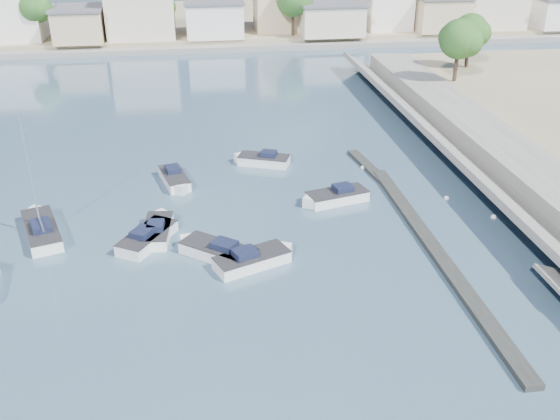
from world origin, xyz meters
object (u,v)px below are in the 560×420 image
(motorboat_d, at_px, (334,197))
(motorboat_e, at_px, (150,236))
(motorboat_f, at_px, (261,160))
(motorboat_g, at_px, (175,180))
(motorboat_b, at_px, (158,230))
(motorboat_c, at_px, (215,251))
(sailboat, at_px, (41,229))
(motorboat_h, at_px, (256,259))

(motorboat_d, relative_size, motorboat_e, 1.05)
(motorboat_f, bearing_deg, motorboat_g, -156.89)
(motorboat_b, height_order, motorboat_f, same)
(motorboat_c, bearing_deg, motorboat_b, 137.59)
(motorboat_d, xyz_separation_m, motorboat_g, (-12.00, 5.04, 0.00))
(motorboat_b, relative_size, motorboat_c, 0.97)
(motorboat_f, distance_m, sailboat, 19.38)
(motorboat_b, bearing_deg, motorboat_h, -37.82)
(motorboat_b, distance_m, motorboat_h, 7.91)
(motorboat_c, distance_m, motorboat_f, 15.61)
(motorboat_f, height_order, motorboat_h, same)
(sailboat, bearing_deg, motorboat_b, -8.89)
(motorboat_c, distance_m, motorboat_g, 12.01)
(motorboat_d, xyz_separation_m, sailboat, (-21.10, -2.00, 0.04))
(motorboat_d, height_order, motorboat_f, same)
(sailboat, bearing_deg, motorboat_g, 37.69)
(motorboat_g, bearing_deg, sailboat, -142.31)
(motorboat_g, xyz_separation_m, sailboat, (-9.11, -7.04, 0.03))
(motorboat_c, height_order, motorboat_h, same)
(motorboat_h, bearing_deg, motorboat_e, 149.62)
(motorboat_g, distance_m, sailboat, 11.51)
(motorboat_c, xyz_separation_m, sailboat, (-11.73, 4.68, 0.03))
(motorboat_c, relative_size, motorboat_f, 1.05)
(motorboat_b, xyz_separation_m, motorboat_g, (1.14, 8.28, 0.00))
(motorboat_h, relative_size, sailboat, 0.59)
(motorboat_g, bearing_deg, motorboat_h, -68.74)
(motorboat_e, height_order, motorboat_h, same)
(motorboat_h, xyz_separation_m, sailboat, (-14.22, 6.10, 0.03))
(motorboat_d, bearing_deg, motorboat_e, -163.12)
(motorboat_e, relative_size, motorboat_h, 0.95)
(motorboat_b, bearing_deg, motorboat_c, -42.41)
(motorboat_h, bearing_deg, motorboat_g, 111.26)
(motorboat_e, bearing_deg, motorboat_c, -30.80)
(sailboat, bearing_deg, motorboat_h, -23.21)
(motorboat_d, bearing_deg, motorboat_c, -144.53)
(motorboat_f, bearing_deg, motorboat_h, -97.94)
(motorboat_b, bearing_deg, motorboat_e, -119.52)
(motorboat_d, xyz_separation_m, motorboat_e, (-13.64, -4.14, 0.00))
(motorboat_d, distance_m, motorboat_h, 10.63)
(sailboat, bearing_deg, motorboat_c, -21.76)
(motorboat_d, bearing_deg, motorboat_h, -130.38)
(motorboat_d, height_order, motorboat_h, same)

